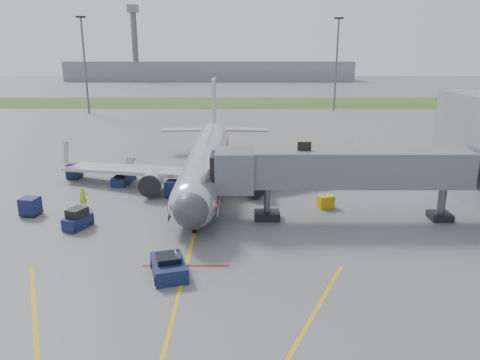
{
  "coord_description": "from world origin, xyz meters",
  "views": [
    {
      "loc": [
        3.84,
        -33.12,
        14.58
      ],
      "look_at": [
        3.65,
        6.16,
        3.2
      ],
      "focal_mm": 35.0,
      "sensor_mm": 36.0,
      "label": 1
    }
  ],
  "objects_px": {
    "airliner": "(206,161)",
    "pushback_tug": "(169,267)",
    "ramp_worker": "(83,197)",
    "belt_loader": "(124,178)",
    "baggage_tug": "(78,219)"
  },
  "relations": [
    {
      "from": "airliner",
      "to": "pushback_tug",
      "type": "bearing_deg",
      "value": -92.72
    },
    {
      "from": "airliner",
      "to": "pushback_tug",
      "type": "xyz_separation_m",
      "value": [
        -0.98,
        -20.56,
        -2.06
      ]
    },
    {
      "from": "pushback_tug",
      "to": "airliner",
      "type": "bearing_deg",
      "value": 87.28
    },
    {
      "from": "baggage_tug",
      "to": "ramp_worker",
      "type": "bearing_deg",
      "value": 103.18
    },
    {
      "from": "airliner",
      "to": "ramp_worker",
      "type": "height_order",
      "value": "airliner"
    },
    {
      "from": "ramp_worker",
      "to": "baggage_tug",
      "type": "bearing_deg",
      "value": -101.17
    },
    {
      "from": "belt_loader",
      "to": "ramp_worker",
      "type": "xyz_separation_m",
      "value": [
        -1.8,
        -8.02,
        0.4
      ]
    },
    {
      "from": "ramp_worker",
      "to": "belt_loader",
      "type": "bearing_deg",
      "value": 53.03
    },
    {
      "from": "airliner",
      "to": "ramp_worker",
      "type": "xyz_separation_m",
      "value": [
        -10.93,
        -7.22,
        -1.69
      ]
    },
    {
      "from": "ramp_worker",
      "to": "airliner",
      "type": "bearing_deg",
      "value": 9.12
    },
    {
      "from": "pushback_tug",
      "to": "ramp_worker",
      "type": "height_order",
      "value": "ramp_worker"
    },
    {
      "from": "pushback_tug",
      "to": "ramp_worker",
      "type": "relative_size",
      "value": 2.01
    },
    {
      "from": "airliner",
      "to": "belt_loader",
      "type": "bearing_deg",
      "value": 175.01
    },
    {
      "from": "belt_loader",
      "to": "airliner",
      "type": "bearing_deg",
      "value": -4.99
    },
    {
      "from": "pushback_tug",
      "to": "ramp_worker",
      "type": "bearing_deg",
      "value": 126.72
    }
  ]
}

